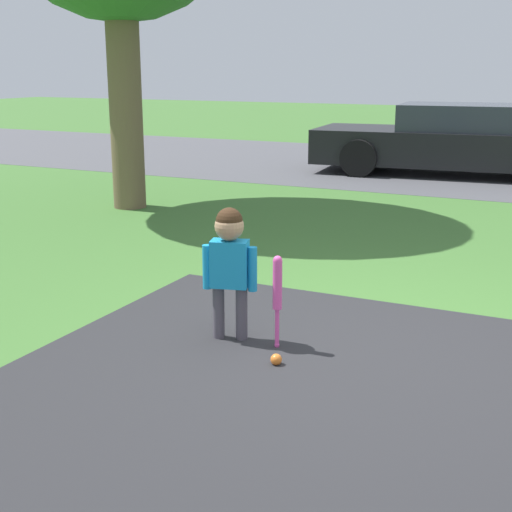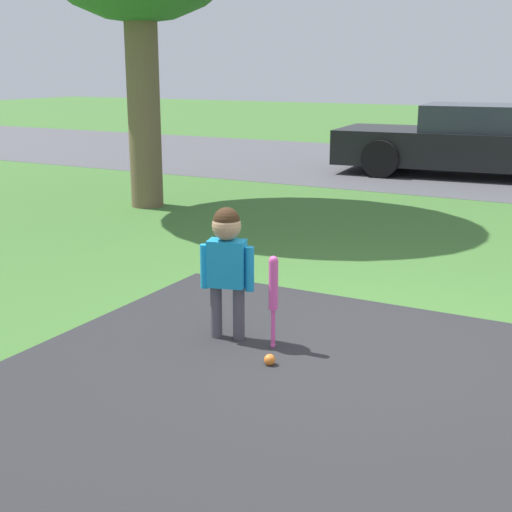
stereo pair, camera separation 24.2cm
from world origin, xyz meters
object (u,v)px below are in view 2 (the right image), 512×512
at_px(child, 227,255).
at_px(parked_car, 481,142).
at_px(sports_ball, 270,360).
at_px(baseball_bat, 273,289).

relative_size(child, parked_car, 0.19).
bearing_deg(sports_ball, parked_car, 93.53).
bearing_deg(sports_ball, child, 149.55).
relative_size(sports_ball, parked_car, 0.02).
bearing_deg(baseball_bat, parked_car, 92.88).
bearing_deg(sports_ball, baseball_bat, 113.03).
distance_m(baseball_bat, sports_ball, 0.46).
xyz_separation_m(child, sports_ball, (0.46, -0.27, -0.55)).
height_order(sports_ball, parked_car, parked_car).
xyz_separation_m(child, baseball_bat, (0.35, -0.01, -0.18)).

